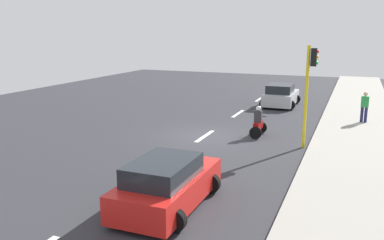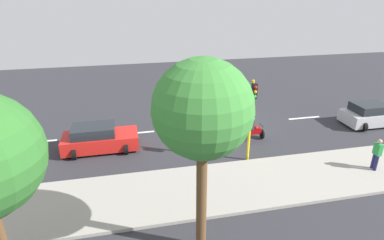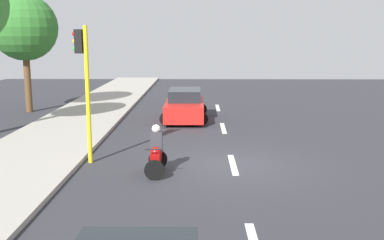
{
  "view_description": "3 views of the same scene",
  "coord_description": "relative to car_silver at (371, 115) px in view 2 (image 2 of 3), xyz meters",
  "views": [
    {
      "loc": [
        6.71,
        -18.22,
        5.1
      ],
      "look_at": [
        0.26,
        -2.32,
        1.32
      ],
      "focal_mm": 38.01,
      "sensor_mm": 36.0,
      "label": 1
    },
    {
      "loc": [
        19.02,
        -6.39,
        8.82
      ],
      "look_at": [
        0.98,
        -2.48,
        1.01
      ],
      "focal_mm": 29.89,
      "sensor_mm": 36.0,
      "label": 2
    },
    {
      "loc": [
        1.15,
        14.51,
        4.18
      ],
      "look_at": [
        1.37,
        -1.53,
        1.21
      ],
      "focal_mm": 42.73,
      "sensor_mm": 36.0,
      "label": 3
    }
  ],
  "objects": [
    {
      "name": "lane_stripe_mid",
      "position": [
        -1.97,
        -9.76,
        -0.7
      ],
      "size": [
        0.2,
        2.4,
        0.01
      ],
      "primitive_type": "cube",
      "color": "white",
      "rests_on": "ground"
    },
    {
      "name": "ground_plane",
      "position": [
        -1.97,
        -9.76,
        -0.76
      ],
      "size": [
        40.0,
        60.0,
        0.1
      ],
      "primitive_type": "cube",
      "color": "#2D2D33"
    },
    {
      "name": "lane_stripe_far_north",
      "position": [
        -1.97,
        -21.76,
        -0.7
      ],
      "size": [
        0.2,
        2.4,
        0.01
      ],
      "primitive_type": "cube",
      "color": "white",
      "rests_on": "ground"
    },
    {
      "name": "pedestrian_near_signal",
      "position": [
        5.29,
        -4.13,
        0.35
      ],
      "size": [
        0.4,
        0.24,
        1.69
      ],
      "color": "#1E1E4C",
      "rests_on": "sidewalk"
    },
    {
      "name": "street_tree_center",
      "position": [
        8.41,
        -13.95,
        4.64
      ],
      "size": [
        3.13,
        3.13,
        6.97
      ],
      "color": "brown",
      "rests_on": "ground"
    },
    {
      "name": "sidewalk",
      "position": [
        5.03,
        -9.76,
        -0.64
      ],
      "size": [
        4.0,
        60.0,
        0.15
      ],
      "primitive_type": "cube",
      "color": "#9E998E",
      "rests_on": "ground"
    },
    {
      "name": "traffic_light_corner",
      "position": [
        2.88,
        -9.96,
        2.22
      ],
      "size": [
        0.49,
        0.24,
        4.5
      ],
      "color": "yellow",
      "rests_on": "ground"
    },
    {
      "name": "lane_stripe_north",
      "position": [
        -1.97,
        -15.76,
        -0.7
      ],
      "size": [
        0.2,
        2.4,
        0.01
      ],
      "primitive_type": "cube",
      "color": "white",
      "rests_on": "ground"
    },
    {
      "name": "car_red",
      "position": [
        -0.14,
        -17.88,
        0.0
      ],
      "size": [
        2.29,
        4.22,
        1.52
      ],
      "color": "red",
      "rests_on": "ground"
    },
    {
      "name": "lane_stripe_far_south",
      "position": [
        -1.97,
        2.24,
        -0.7
      ],
      "size": [
        0.2,
        2.4,
        0.01
      ],
      "primitive_type": "cube",
      "color": "white",
      "rests_on": "ground"
    },
    {
      "name": "motorcycle",
      "position": [
        0.46,
        -8.74,
        -0.07
      ],
      "size": [
        0.6,
        1.3,
        1.53
      ],
      "color": "black",
      "rests_on": "ground"
    },
    {
      "name": "lane_stripe_south",
      "position": [
        -1.97,
        -3.76,
        -0.7
      ],
      "size": [
        0.2,
        2.4,
        0.01
      ],
      "primitive_type": "cube",
      "color": "white",
      "rests_on": "ground"
    },
    {
      "name": "car_silver",
      "position": [
        0.0,
        0.0,
        0.0
      ],
      "size": [
        2.36,
        3.86,
        1.52
      ],
      "color": "#B7B7BC",
      "rests_on": "ground"
    }
  ]
}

